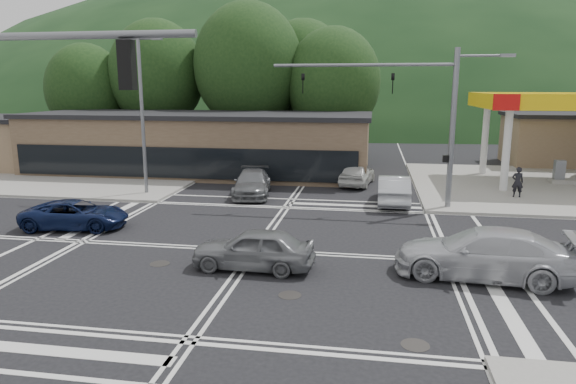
% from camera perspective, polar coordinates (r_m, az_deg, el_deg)
% --- Properties ---
extents(ground, '(120.00, 120.00, 0.00)m').
position_cam_1_polar(ground, '(19.80, -3.69, -6.51)').
color(ground, black).
rests_on(ground, ground).
extents(sidewalk_ne, '(16.00, 16.00, 0.15)m').
position_cam_1_polar(sidewalk_ne, '(35.51, 26.75, 0.54)').
color(sidewalk_ne, gray).
rests_on(sidewalk_ne, ground).
extents(sidewalk_nw, '(16.00, 16.00, 0.15)m').
position_cam_1_polar(sidewalk_nw, '(38.98, -20.46, 1.96)').
color(sidewalk_nw, gray).
rests_on(sidewalk_nw, ground).
extents(convenience_store, '(10.00, 6.00, 3.80)m').
position_cam_1_polar(convenience_store, '(46.26, 29.29, 4.91)').
color(convenience_store, '#846B4F').
rests_on(convenience_store, ground).
extents(commercial_row, '(24.00, 8.00, 4.00)m').
position_cam_1_polar(commercial_row, '(37.62, -9.81, 5.16)').
color(commercial_row, brown).
rests_on(commercial_row, ground).
extents(commercial_nw, '(8.00, 7.00, 3.60)m').
position_cam_1_polar(commercial_nw, '(45.47, -29.29, 4.69)').
color(commercial_nw, '#846B4F').
rests_on(commercial_nw, ground).
extents(hill_north, '(252.00, 126.00, 140.00)m').
position_cam_1_polar(hill_north, '(108.57, 7.18, 8.36)').
color(hill_north, '#163317').
rests_on(hill_north, ground).
extents(tree_n_a, '(8.00, 8.00, 11.75)m').
position_cam_1_polar(tree_n_a, '(46.11, -14.36, 12.55)').
color(tree_n_a, '#382619').
rests_on(tree_n_a, ground).
extents(tree_n_b, '(9.00, 9.00, 12.98)m').
position_cam_1_polar(tree_n_b, '(43.57, -4.43, 13.80)').
color(tree_n_b, '#382619').
rests_on(tree_n_b, ground).
extents(tree_n_c, '(7.60, 7.60, 10.87)m').
position_cam_1_polar(tree_n_c, '(42.43, 5.03, 12.09)').
color(tree_n_c, '#382619').
rests_on(tree_n_c, ground).
extents(tree_n_d, '(6.80, 6.80, 9.76)m').
position_cam_1_polar(tree_n_d, '(47.93, -21.46, 10.51)').
color(tree_n_d, '#382619').
rests_on(tree_n_d, ground).
extents(tree_n_e, '(8.40, 8.40, 11.98)m').
position_cam_1_polar(tree_n_e, '(46.74, 1.67, 12.89)').
color(tree_n_e, '#382619').
rests_on(tree_n_e, ground).
extents(streetlight_nw, '(2.50, 0.25, 9.00)m').
position_cam_1_polar(streetlight_nw, '(30.16, -15.83, 9.12)').
color(streetlight_nw, slate).
rests_on(streetlight_nw, ground).
extents(signal_mast_ne, '(11.65, 0.30, 8.00)m').
position_cam_1_polar(signal_mast_ne, '(26.66, 15.24, 8.92)').
color(signal_mast_ne, slate).
rests_on(signal_mast_ne, ground).
extents(car_blue_west, '(4.73, 2.65, 1.25)m').
position_cam_1_polar(car_blue_west, '(24.48, -22.55, -2.33)').
color(car_blue_west, '#0D173C').
rests_on(car_blue_west, ground).
extents(car_grey_center, '(4.23, 1.80, 1.43)m').
position_cam_1_polar(car_grey_center, '(17.72, -3.85, -6.30)').
color(car_grey_center, slate).
rests_on(car_grey_center, ground).
extents(car_silver_east, '(5.91, 3.00, 1.64)m').
position_cam_1_polar(car_silver_east, '(18.02, 20.88, -6.40)').
color(car_silver_east, '#B7B8BF').
rests_on(car_silver_east, ground).
extents(car_queue_a, '(1.69, 4.70, 1.54)m').
position_cam_1_polar(car_queue_a, '(27.86, 11.66, 0.27)').
color(car_queue_a, '#AFB2B7').
rests_on(car_queue_a, ground).
extents(car_queue_b, '(2.42, 4.61, 1.50)m').
position_cam_1_polar(car_queue_b, '(32.77, 7.68, 2.06)').
color(car_queue_b, silver).
rests_on(car_queue_b, ground).
extents(car_northbound, '(2.74, 5.17, 1.43)m').
position_cam_1_polar(car_northbound, '(29.47, -4.00, 0.99)').
color(car_northbound, '#5D6062').
rests_on(car_northbound, ground).
extents(pedestrian, '(0.63, 0.43, 1.69)m').
position_cam_1_polar(pedestrian, '(30.94, 24.15, 1.02)').
color(pedestrian, black).
rests_on(pedestrian, sidewalk_ne).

